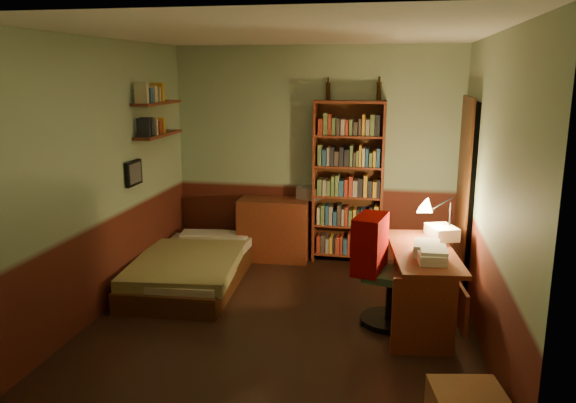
% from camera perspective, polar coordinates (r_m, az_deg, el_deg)
% --- Properties ---
extents(floor, '(3.50, 4.00, 0.02)m').
position_cam_1_polar(floor, '(5.39, -0.52, -12.18)').
color(floor, black).
rests_on(floor, ground).
extents(ceiling, '(3.50, 4.00, 0.02)m').
position_cam_1_polar(ceiling, '(4.88, -0.59, 16.85)').
color(ceiling, silver).
rests_on(ceiling, wall_back).
extents(wall_back, '(3.50, 0.02, 2.60)m').
position_cam_1_polar(wall_back, '(6.92, 2.81, 4.84)').
color(wall_back, '#8BA480').
rests_on(wall_back, ground).
extents(wall_left, '(0.02, 4.00, 2.60)m').
position_cam_1_polar(wall_left, '(5.59, -18.52, 2.21)').
color(wall_left, '#8BA480').
rests_on(wall_left, ground).
extents(wall_right, '(0.02, 4.00, 2.60)m').
position_cam_1_polar(wall_right, '(4.93, 19.90, 0.73)').
color(wall_right, '#8BA480').
rests_on(wall_right, ground).
extents(wall_front, '(3.50, 0.02, 2.60)m').
position_cam_1_polar(wall_front, '(3.09, -8.12, -5.66)').
color(wall_front, '#8BA480').
rests_on(wall_front, ground).
extents(doorway, '(0.06, 0.90, 2.00)m').
position_cam_1_polar(doorway, '(6.25, 17.60, 0.55)').
color(doorway, black).
rests_on(doorway, ground).
extents(door_trim, '(0.02, 0.98, 2.08)m').
position_cam_1_polar(door_trim, '(6.25, 17.28, 0.57)').
color(door_trim, '#3C1E0D').
rests_on(door_trim, ground).
extents(bed, '(1.13, 1.97, 0.57)m').
position_cam_1_polar(bed, '(6.32, -9.71, -5.62)').
color(bed, olive).
rests_on(bed, ground).
extents(dresser, '(0.87, 0.46, 0.76)m').
position_cam_1_polar(dresser, '(6.96, -1.43, -2.84)').
color(dresser, '#602715').
rests_on(dresser, ground).
extents(mini_stereo, '(0.34, 0.30, 0.15)m').
position_cam_1_polar(mini_stereo, '(6.90, 2.25, 0.89)').
color(mini_stereo, '#B2B2B7').
rests_on(mini_stereo, dresser).
extents(bookshelf, '(0.84, 0.27, 1.96)m').
position_cam_1_polar(bookshelf, '(6.77, 6.13, 1.85)').
color(bookshelf, '#602715').
rests_on(bookshelf, ground).
extents(bottle_left, '(0.07, 0.07, 0.20)m').
position_cam_1_polar(bottle_left, '(6.79, 4.09, 11.12)').
color(bottle_left, black).
rests_on(bottle_left, bookshelf).
extents(bottle_right, '(0.08, 0.08, 0.21)m').
position_cam_1_polar(bottle_right, '(6.74, 9.23, 11.01)').
color(bottle_right, black).
rests_on(bottle_right, bookshelf).
extents(desk, '(0.71, 1.38, 0.71)m').
position_cam_1_polar(desk, '(5.38, 13.38, -8.39)').
color(desk, '#602715').
rests_on(desk, ground).
extents(paper_stack, '(0.33, 0.38, 0.12)m').
position_cam_1_polar(paper_stack, '(5.63, 15.35, -3.04)').
color(paper_stack, silver).
rests_on(paper_stack, desk).
extents(desk_lamp, '(0.23, 0.23, 0.59)m').
position_cam_1_polar(desk_lamp, '(5.63, 16.18, -0.66)').
color(desk_lamp, black).
rests_on(desk_lamp, desk).
extents(office_chair, '(0.58, 0.53, 1.00)m').
position_cam_1_polar(office_chair, '(5.24, 10.36, -7.08)').
color(office_chair, '#32583E').
rests_on(office_chair, ground).
extents(red_jacket, '(0.32, 0.48, 0.53)m').
position_cam_1_polar(red_jacket, '(4.84, 7.72, 0.82)').
color(red_jacket, '#8D0402').
rests_on(red_jacket, office_chair).
extents(wall_shelf_lower, '(0.20, 0.90, 0.03)m').
position_cam_1_polar(wall_shelf_lower, '(6.47, -13.00, 6.63)').
color(wall_shelf_lower, '#602715').
rests_on(wall_shelf_lower, wall_left).
extents(wall_shelf_upper, '(0.20, 0.90, 0.03)m').
position_cam_1_polar(wall_shelf_upper, '(6.44, -13.16, 9.72)').
color(wall_shelf_upper, '#602715').
rests_on(wall_shelf_upper, wall_left).
extents(framed_picture, '(0.04, 0.32, 0.26)m').
position_cam_1_polar(framed_picture, '(6.10, -15.42, 2.80)').
color(framed_picture, black).
rests_on(framed_picture, wall_left).
extents(cardboard_box_b, '(0.34, 0.30, 0.21)m').
position_cam_1_polar(cardboard_box_b, '(4.26, 18.16, -18.41)').
color(cardboard_box_b, '#9E6B41').
rests_on(cardboard_box_b, ground).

